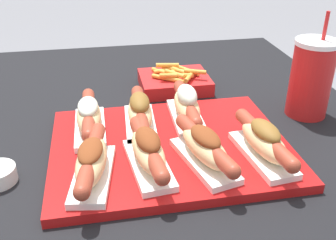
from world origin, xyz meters
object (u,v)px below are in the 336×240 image
Objects in this scene: hot_dog_0 at (92,162)px; hot_dog_5 at (140,113)px; serving_tray at (170,147)px; drink_cup at (311,78)px; hot_dog_1 at (148,151)px; hot_dog_4 at (89,116)px; hot_dog_2 at (205,147)px; fries_basket at (175,81)px; hot_dog_3 at (264,141)px; hot_dog_6 at (187,105)px.

hot_dog_0 is 0.99× the size of hot_dog_5.
drink_cup is (0.34, 0.10, 0.08)m from serving_tray.
hot_dog_1 is 0.18m from hot_dog_4.
hot_dog_5 is (-0.10, 0.15, 0.00)m from hot_dog_2.
fries_basket is (0.22, 0.22, -0.03)m from hot_dog_4.
serving_tray is 2.19× the size of hot_dog_4.
hot_dog_4 is at bearing 90.89° from hot_dog_0.
hot_dog_5 is (-0.20, 0.15, 0.00)m from hot_dog_3.
hot_dog_0 is 0.87× the size of drink_cup.
hot_dog_1 reaches higher than hot_dog_3.
hot_dog_6 is (0.20, 0.01, 0.00)m from hot_dog_4.
drink_cup reaches higher than hot_dog_5.
drink_cup is (0.38, 0.03, 0.04)m from hot_dog_5.
hot_dog_3 is 0.26m from drink_cup.
hot_dog_1 is 1.16× the size of fries_basket.
hot_dog_1 reaches higher than serving_tray.
hot_dog_2 is at bearing -148.62° from drink_cup.
hot_dog_0 is 1.01× the size of hot_dog_2.
fries_basket is (0.02, 0.37, -0.03)m from hot_dog_2.
hot_dog_3 is (0.30, 0.01, 0.00)m from hot_dog_0.
fries_basket is (-0.09, 0.37, -0.03)m from hot_dog_3.
hot_dog_2 reaches higher than fries_basket.
hot_dog_4 reaches higher than hot_dog_2.
hot_dog_0 reaches higher than fries_basket.
hot_dog_2 is at bearing -59.10° from serving_tray.
hot_dog_6 is 0.29m from drink_cup.
hot_dog_1 reaches higher than hot_dog_4.
hot_dog_2 is at bearing -57.69° from hot_dog_5.
hot_dog_4 is at bearing 123.65° from hot_dog_1.
hot_dog_6 reaches higher than hot_dog_2.
hot_dog_2 is 0.18m from hot_dog_5.
hot_dog_1 is at bearing 176.12° from hot_dog_2.
hot_dog_3 reaches higher than hot_dog_2.
hot_dog_2 is at bearing -38.09° from hot_dog_4.
hot_dog_4 is 1.17× the size of fries_basket.
hot_dog_0 is at bearing -89.11° from hot_dog_4.
hot_dog_0 is 0.52m from drink_cup.
serving_tray is at bearing 120.90° from hot_dog_2.
serving_tray is at bearing -56.21° from hot_dog_5.
hot_dog_3 is 1.00× the size of hot_dog_5.
hot_dog_4 is (-0.15, 0.08, 0.04)m from serving_tray.
drink_cup reaches higher than fries_basket.
hot_dog_5 reaches higher than hot_dog_2.
hot_dog_1 reaches higher than hot_dog_2.
drink_cup reaches higher than hot_dog_2.
hot_dog_2 is at bearing 1.99° from hot_dog_0.
drink_cup reaches higher than serving_tray.
hot_dog_4 is at bearing 153.11° from hot_dog_3.
hot_dog_6 is (-0.10, 0.16, 0.00)m from hot_dog_3.
hot_dog_4 is 1.00× the size of hot_dog_5.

